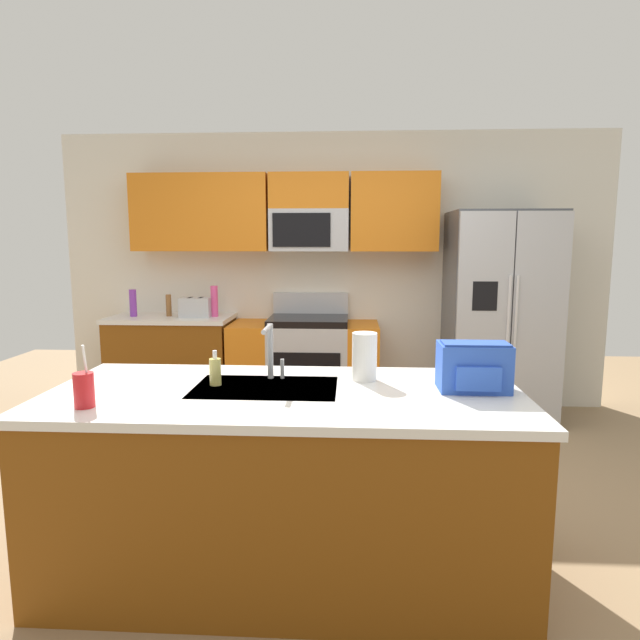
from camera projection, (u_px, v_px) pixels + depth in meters
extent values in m
plane|color=#997A56|center=(321.00, 504.00, 3.28)|extent=(9.00, 9.00, 0.00)
cube|color=silver|center=(333.00, 271.00, 5.21)|extent=(5.20, 0.10, 2.60)
cube|color=orange|center=(172.00, 213.00, 5.01)|extent=(0.70, 0.32, 0.70)
cube|color=orange|center=(239.00, 213.00, 4.98)|extent=(0.56, 0.32, 0.70)
cube|color=orange|center=(394.00, 212.00, 4.90)|extent=(0.78, 0.32, 0.70)
cube|color=#B7BABF|center=(310.00, 230.00, 4.96)|extent=(0.72, 0.32, 0.38)
cube|color=black|center=(301.00, 230.00, 4.80)|extent=(0.52, 0.01, 0.30)
cube|color=orange|center=(309.00, 192.00, 4.91)|extent=(0.72, 0.32, 0.32)
cube|color=brown|center=(173.00, 365.00, 5.08)|extent=(1.10, 0.60, 0.86)
cube|color=silver|center=(171.00, 318.00, 5.01)|extent=(1.13, 0.63, 0.04)
cube|color=#B7BABF|center=(309.00, 368.00, 5.01)|extent=(0.72, 0.60, 0.84)
cube|color=black|center=(306.00, 373.00, 4.70)|extent=(0.60, 0.01, 0.36)
cube|color=black|center=(309.00, 320.00, 4.94)|extent=(0.72, 0.60, 0.06)
cube|color=#B7BABF|center=(311.00, 303.00, 5.19)|extent=(0.72, 0.06, 0.20)
cube|color=orange|center=(251.00, 367.00, 5.04)|extent=(0.36, 0.60, 0.84)
cube|color=orange|center=(363.00, 369.00, 4.98)|extent=(0.28, 0.60, 0.84)
cube|color=#4C4F54|center=(499.00, 317.00, 4.79)|extent=(0.90, 0.70, 1.85)
cube|color=#B7BABF|center=(483.00, 323.00, 4.44)|extent=(0.44, 0.04, 1.81)
cube|color=#B7BABF|center=(539.00, 323.00, 4.41)|extent=(0.44, 0.04, 1.81)
cylinder|color=silver|center=(509.00, 312.00, 4.38)|extent=(0.02, 0.02, 0.60)
cylinder|color=silver|center=(516.00, 312.00, 4.38)|extent=(0.02, 0.02, 0.60)
cube|color=black|center=(485.00, 296.00, 4.38)|extent=(0.20, 0.00, 0.24)
cube|color=brown|center=(286.00, 485.00, 2.58)|extent=(2.17, 0.95, 0.86)
cube|color=silver|center=(285.00, 394.00, 2.51)|extent=(2.21, 0.99, 0.04)
cube|color=#B7BABF|center=(265.00, 390.00, 2.57)|extent=(0.68, 0.44, 0.03)
cube|color=#B7BABF|center=(196.00, 307.00, 4.93)|extent=(0.28, 0.16, 0.18)
cube|color=black|center=(190.00, 298.00, 4.92)|extent=(0.03, 0.11, 0.01)
cube|color=black|center=(201.00, 298.00, 4.92)|extent=(0.03, 0.11, 0.01)
cylinder|color=brown|center=(169.00, 305.00, 5.00)|extent=(0.05, 0.05, 0.20)
cylinder|color=purple|center=(133.00, 303.00, 4.97)|extent=(0.06, 0.06, 0.25)
cylinder|color=#EA4C93|center=(214.00, 301.00, 4.96)|extent=(0.07, 0.07, 0.28)
cylinder|color=#B7BABF|center=(270.00, 351.00, 2.71)|extent=(0.03, 0.03, 0.28)
cylinder|color=#B7BABF|center=(267.00, 329.00, 2.60)|extent=(0.02, 0.20, 0.02)
cylinder|color=#B7BABF|center=(282.00, 369.00, 2.72)|extent=(0.02, 0.02, 0.10)
cylinder|color=red|center=(84.00, 390.00, 2.24)|extent=(0.08, 0.08, 0.15)
cylinder|color=white|center=(85.00, 361.00, 2.23)|extent=(0.01, 0.03, 0.14)
cylinder|color=#D8CC66|center=(215.00, 372.00, 2.59)|extent=(0.06, 0.06, 0.13)
cylinder|color=white|center=(215.00, 355.00, 2.58)|extent=(0.02, 0.02, 0.04)
cylinder|color=white|center=(364.00, 357.00, 2.68)|extent=(0.12, 0.12, 0.24)
cube|color=blue|center=(473.00, 367.00, 2.50)|extent=(0.32, 0.20, 0.22)
cube|color=#2749A9|center=(475.00, 346.00, 2.47)|extent=(0.30, 0.14, 0.03)
cube|color=blue|center=(478.00, 379.00, 2.40)|extent=(0.20, 0.03, 0.11)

